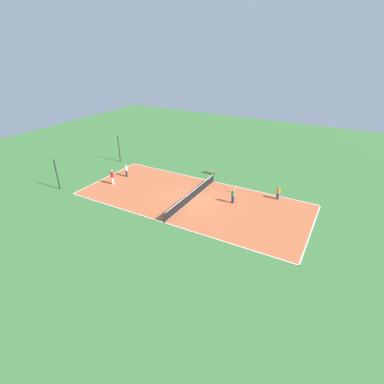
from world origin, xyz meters
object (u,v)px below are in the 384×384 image
tennis_ball_midcourt (255,194)px  fence_post_back_left (57,175)px  player_center_orange (278,192)px  player_far_white (126,170)px  tennis_net (192,195)px  bench (211,171)px  player_far_green (233,195)px  tennis_ball_left_sideline (148,182)px  tennis_ball_far_baseline (176,181)px  player_coach_red (112,176)px  fence_post_back_right (119,149)px

tennis_ball_midcourt → fence_post_back_left: 22.05m
player_center_orange → fence_post_back_left: (-9.62, 22.28, 0.97)m
player_far_white → tennis_net: bearing=-138.5°
bench → player_center_orange: bearing=163.5°
player_far_green → tennis_net: bearing=9.9°
tennis_ball_midcourt → player_far_green: bearing=155.5°
tennis_ball_left_sideline → tennis_ball_far_baseline: size_ratio=1.00×
tennis_net → fence_post_back_left: bearing=109.5°
player_far_white → tennis_ball_far_baseline: (1.86, -6.07, -0.87)m
tennis_ball_left_sideline → player_coach_red: bearing=126.6°
player_far_white → tennis_ball_far_baseline: bearing=-113.7°
player_far_green → player_far_white: size_ratio=1.01×
player_far_white → fence_post_back_right: fence_post_back_right is taller
fence_post_back_left → fence_post_back_right: 10.20m
player_center_orange → fence_post_back_left: 24.29m
tennis_ball_far_baseline → tennis_ball_midcourt: same height
bench → tennis_ball_far_baseline: size_ratio=22.13×
bench → fence_post_back_left: 18.02m
player_center_orange → tennis_ball_left_sideline: size_ratio=20.83×
player_far_green → fence_post_back_left: 19.56m
tennis_ball_left_sideline → fence_post_back_left: 10.12m
tennis_net → player_coach_red: bearing=96.7°
player_center_orange → player_coach_red: bearing=-54.6°
player_far_white → tennis_ball_left_sideline: 3.48m
tennis_net → tennis_ball_midcourt: bearing=-50.9°
fence_post_back_left → fence_post_back_right: size_ratio=1.00×
bench → tennis_ball_far_baseline: (-4.02, 2.65, -0.33)m
bench → tennis_net: bearing=100.6°
tennis_ball_far_baseline → fence_post_back_right: fence_post_back_right is taller
bench → player_far_white: bearing=34.0°
tennis_net → player_far_green: 4.29m
player_center_orange → player_far_white: player_far_white is taller
tennis_net → player_coach_red: player_coach_red is taller
player_far_white → fence_post_back_right: size_ratio=0.45×
tennis_ball_far_baseline → fence_post_back_right: 10.69m
bench → player_far_green: (-5.90, -5.41, 0.55)m
bench → player_coach_red: (-8.42, 8.60, 0.67)m
fence_post_back_left → player_coach_red: bearing=-48.4°
tennis_ball_left_sideline → bench: bearing=-41.7°
player_coach_red → fence_post_back_right: size_ratio=0.50×
tennis_net → tennis_ball_left_sideline: tennis_net is taller
fence_post_back_left → fence_post_back_right: same height
tennis_net → fence_post_back_left: (-5.10, 14.39, 1.25)m
player_center_orange → tennis_ball_far_baseline: player_center_orange is taller
bench → player_coach_red: 12.06m
player_center_orange → player_far_white: 18.24m
tennis_ball_left_sideline → tennis_ball_far_baseline: 3.36m
tennis_ball_midcourt → fence_post_back_right: fence_post_back_right is taller
tennis_ball_far_baseline → fence_post_back_left: size_ratio=0.02×
tennis_net → player_coach_red: size_ratio=5.81×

